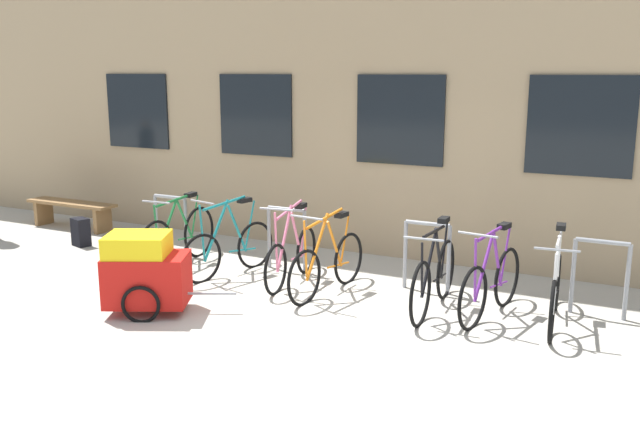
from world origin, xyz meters
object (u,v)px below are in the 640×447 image
object	(u,v)px
bike_trailer	(145,272)
wooden_bench	(72,209)
bicycle_black	(434,277)
bicycle_purple	(491,283)
bicycle_green	(179,237)
bicycle_teal	(229,247)
backpack	(81,232)
bicycle_orange	(328,263)
bicycle_white	(555,290)
bicycle_pink	(292,254)

from	to	relation	value
bike_trailer	wooden_bench	distance (m)	4.90
bicycle_black	bicycle_purple	bearing A→B (deg)	9.19
bicycle_purple	bicycle_black	bearing A→B (deg)	-170.81
bicycle_purple	bicycle_green	bearing A→B (deg)	178.86
bicycle_purple	bicycle_black	distance (m)	0.63
bicycle_teal	backpack	distance (m)	2.97
bicycle_orange	bike_trailer	bearing A→B (deg)	-133.99
bicycle_green	bike_trailer	world-z (taller)	bicycle_green
wooden_bench	bicycle_black	bearing A→B (deg)	-9.63
bicycle_orange	bicycle_black	xyz separation A→B (m)	(1.36, -0.00, 0.01)
backpack	wooden_bench	bearing A→B (deg)	159.18
bicycle_green	wooden_bench	world-z (taller)	bicycle_green
bicycle_orange	backpack	xyz separation A→B (m)	(-4.49, 0.33, -0.16)
bike_trailer	backpack	size ratio (longest dim) A/B	3.26
bicycle_green	wooden_bench	size ratio (longest dim) A/B	1.02
bicycle_green	bicycle_black	world-z (taller)	bicycle_black
bicycle_white	bike_trailer	bearing A→B (deg)	-157.17
bicycle_purple	bicycle_pink	bearing A→B (deg)	177.99
bicycle_purple	bicycle_teal	distance (m)	3.51
bicycle_purple	bicycle_white	xyz separation A→B (m)	(0.67, 0.09, -0.01)
bicycle_teal	bicycle_green	bearing A→B (deg)	175.31
bicycle_white	wooden_bench	distance (m)	8.28
bicycle_pink	bike_trailer	distance (m)	1.97
bicycle_white	bicycle_purple	bearing A→B (deg)	-172.42
bicycle_orange	bicycle_green	xyz separation A→B (m)	(-2.45, 0.19, 0.02)
bicycle_pink	wooden_bench	world-z (taller)	bicycle_pink
bicycle_orange	backpack	size ratio (longest dim) A/B	3.83
bicycle_teal	bicycle_purple	bearing A→B (deg)	-0.22
bicycle_purple	bicycle_orange	bearing A→B (deg)	-177.09
bicycle_white	bike_trailer	world-z (taller)	bicycle_white
bicycle_purple	bicycle_black	xyz separation A→B (m)	(-0.62, -0.10, 0.01)
bicycle_teal	backpack	world-z (taller)	bicycle_teal
bicycle_pink	bicycle_white	world-z (taller)	bicycle_pink
bicycle_orange	bicycle_teal	bearing A→B (deg)	175.74
wooden_bench	bicycle_green	bearing A→B (deg)	-17.50
bicycle_purple	wooden_bench	world-z (taller)	bicycle_purple
bicycle_orange	bicycle_white	bearing A→B (deg)	4.10
bicycle_pink	bicycle_teal	size ratio (longest dim) A/B	1.04
bicycle_pink	bicycle_black	distance (m)	1.98
bicycle_pink	bicycle_purple	xyz separation A→B (m)	(2.60, -0.09, 0.02)
bicycle_purple	bicycle_teal	xyz separation A→B (m)	(-3.51, 0.01, -0.01)
bicycle_green	wooden_bench	bearing A→B (deg)	162.50
bicycle_purple	bike_trailer	xyz separation A→B (m)	(-3.49, -1.66, 0.08)
bicycle_orange	bicycle_black	distance (m)	1.36
bike_trailer	backpack	distance (m)	3.54
bicycle_orange	bicycle_green	size ratio (longest dim) A/B	0.94
bicycle_green	bicycle_purple	world-z (taller)	bicycle_purple
bicycle_pink	bicycle_black	bearing A→B (deg)	-5.57
bicycle_pink	bicycle_black	world-z (taller)	bicycle_pink
bicycle_white	bicycle_orange	bearing A→B (deg)	-175.90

